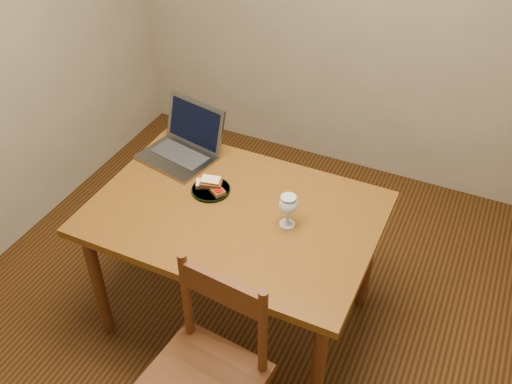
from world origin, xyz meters
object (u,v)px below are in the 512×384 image
at_px(milk_glass, 288,211).
at_px(laptop, 185,142).
at_px(plate, 211,190).
at_px(chair, 205,369).
at_px(table, 235,224).

bearing_deg(milk_glass, laptop, 157.61).
bearing_deg(plate, laptop, 140.68).
distance_m(milk_glass, laptop, 0.75).
distance_m(chair, milk_glass, 0.74).
height_order(chair, plate, chair).
bearing_deg(milk_glass, chair, -95.07).
height_order(plate, laptop, laptop).
distance_m(table, milk_glass, 0.31).
bearing_deg(chair, plate, 121.86).
bearing_deg(table, plate, 154.99).
bearing_deg(laptop, milk_glass, -10.35).
xyz_separation_m(chair, milk_glass, (0.06, 0.67, 0.31)).
distance_m(table, chair, 0.70).
relative_size(chair, milk_glass, 2.93).
xyz_separation_m(plate, milk_glass, (0.42, -0.06, 0.07)).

